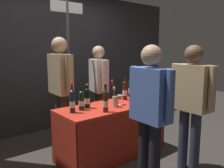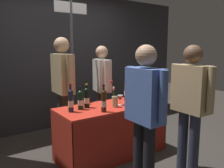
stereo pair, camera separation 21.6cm
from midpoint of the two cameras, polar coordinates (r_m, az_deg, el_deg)
ground_plane at (r=3.47m, az=1.86°, el=-17.07°), size 12.00×12.00×0.00m
back_partition at (r=4.55m, az=-10.85°, el=5.79°), size 5.84×0.12×2.56m
tasting_table at (r=3.28m, az=1.91°, el=-9.21°), size 1.54×0.64×0.73m
featured_wine_bottle at (r=2.88m, az=-8.07°, el=-4.05°), size 0.07×0.07×0.36m
display_bottle_0 at (r=3.71m, az=6.86°, el=-1.07°), size 0.07×0.07×0.35m
display_bottle_1 at (r=2.99m, az=-5.77°, el=-3.87°), size 0.08×0.08×0.30m
display_bottle_2 at (r=3.07m, az=-4.29°, el=-3.34°), size 0.07×0.07×0.32m
display_bottle_3 at (r=2.86m, az=0.09°, el=-4.11°), size 0.07×0.07×0.35m
display_bottle_4 at (r=3.53m, az=8.66°, el=-1.66°), size 0.08×0.08×0.35m
display_bottle_5 at (r=3.52m, az=5.37°, el=-1.53°), size 0.07×0.07×0.37m
wine_glass_near_vendor at (r=3.22m, az=3.97°, el=-3.39°), size 0.08×0.08×0.14m
flower_vase at (r=3.11m, az=2.65°, el=-3.87°), size 0.09×0.09×0.37m
vendor_presenter at (r=3.56m, az=-10.41°, el=0.66°), size 0.23×0.63×1.68m
vendor_assistant at (r=3.96m, az=-0.96°, el=0.30°), size 0.30×0.56×1.56m
taster_foreground_right at (r=2.38m, az=10.74°, el=-5.75°), size 0.23×0.58×1.56m
taster_foreground_left at (r=2.88m, az=20.94°, el=-3.55°), size 0.22×0.59×1.56m
booth_signpost at (r=3.95m, az=-8.29°, el=7.33°), size 0.57×0.04×2.29m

